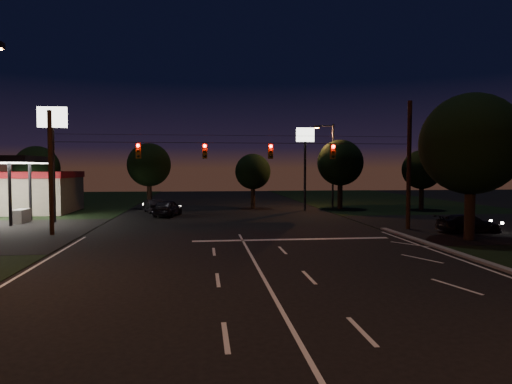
{
  "coord_description": "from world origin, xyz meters",
  "views": [
    {
      "loc": [
        -2.36,
        -15.45,
        4.32
      ],
      "look_at": [
        0.58,
        9.55,
        3.0
      ],
      "focal_mm": 32.0,
      "sensor_mm": 36.0,
      "label": 1
    }
  ],
  "objects": [
    {
      "name": "car_oncoming_b",
      "position": [
        -7.1,
        29.59,
        0.64
      ],
      "size": [
        2.5,
        4.14,
        1.29
      ],
      "primitive_type": "imported",
      "rotation": [
        0.0,
        0.0,
        3.45
      ],
      "color": "black",
      "rests_on": "ground"
    },
    {
      "name": "car_oncoming_a",
      "position": [
        -5.51,
        26.04,
        0.75
      ],
      "size": [
        2.7,
        4.69,
        1.5
      ],
      "primitive_type": "imported",
      "rotation": [
        0.0,
        0.0,
        2.92
      ],
      "color": "black",
      "rests_on": "ground"
    },
    {
      "name": "pole_sign_left_near",
      "position": [
        -14.0,
        22.0,
        6.98
      ],
      "size": [
        2.2,
        0.3,
        9.1
      ],
      "color": "black",
      "rests_on": "ground"
    },
    {
      "name": "car_cross",
      "position": [
        15.27,
        12.94,
        0.61
      ],
      "size": [
        4.22,
        1.72,
        1.23
      ],
      "primitive_type": "imported",
      "rotation": [
        0.0,
        0.0,
        1.57
      ],
      "color": "black",
      "rests_on": "ground"
    },
    {
      "name": "center_line",
      "position": [
        0.0,
        -6.0,
        0.01
      ],
      "size": [
        0.14,
        40.0,
        0.01
      ],
      "primitive_type": "cube",
      "color": "silver",
      "rests_on": "ground"
    },
    {
      "name": "cross_street_right",
      "position": [
        20.0,
        16.0,
        0.0
      ],
      "size": [
        20.0,
        16.0,
        0.02
      ],
      "primitive_type": "cube",
      "color": "black",
      "rests_on": "ground"
    },
    {
      "name": "tree_far_a",
      "position": [
        -17.98,
        30.12,
        4.26
      ],
      "size": [
        4.2,
        4.2,
        6.42
      ],
      "color": "black",
      "rests_on": "ground"
    },
    {
      "name": "signal_span",
      "position": [
        -0.0,
        14.96,
        5.5
      ],
      "size": [
        24.0,
        0.4,
        1.56
      ],
      "color": "black",
      "rests_on": "ground"
    },
    {
      "name": "tree_far_e",
      "position": [
        20.02,
        29.11,
        4.11
      ],
      "size": [
        4.0,
        4.0,
        6.18
      ],
      "color": "black",
      "rests_on": "ground"
    },
    {
      "name": "utility_pole_right",
      "position": [
        12.0,
        15.0,
        0.0
      ],
      "size": [
        0.3,
        0.3,
        9.0
      ],
      "primitive_type": "cylinder",
      "color": "black",
      "rests_on": "ground"
    },
    {
      "name": "ground",
      "position": [
        0.0,
        0.0,
        0.0
      ],
      "size": [
        140.0,
        140.0,
        0.0
      ],
      "primitive_type": "plane",
      "color": "black",
      "rests_on": "ground"
    },
    {
      "name": "tree_far_c",
      "position": [
        3.02,
        33.1,
        3.9
      ],
      "size": [
        3.8,
        3.8,
        5.86
      ],
      "color": "black",
      "rests_on": "ground"
    },
    {
      "name": "tree_far_b",
      "position": [
        -7.98,
        34.13,
        4.61
      ],
      "size": [
        4.6,
        4.6,
        6.98
      ],
      "color": "black",
      "rests_on": "ground"
    },
    {
      "name": "tree_right_near",
      "position": [
        13.53,
        10.17,
        5.68
      ],
      "size": [
        6.0,
        6.0,
        8.76
      ],
      "color": "black",
      "rests_on": "ground"
    },
    {
      "name": "utility_pole_left",
      "position": [
        -12.0,
        15.0,
        0.0
      ],
      "size": [
        0.28,
        0.28,
        8.0
      ],
      "primitive_type": "cylinder",
      "color": "black",
      "rests_on": "ground"
    },
    {
      "name": "stop_bar",
      "position": [
        3.0,
        11.5,
        0.01
      ],
      "size": [
        12.0,
        0.5,
        0.01
      ],
      "primitive_type": "cube",
      "color": "silver",
      "rests_on": "ground"
    },
    {
      "name": "street_light_right_far",
      "position": [
        11.24,
        32.0,
        5.24
      ],
      "size": [
        2.2,
        0.35,
        9.0
      ],
      "color": "black",
      "rests_on": "ground"
    },
    {
      "name": "tree_far_d",
      "position": [
        12.02,
        31.13,
        4.83
      ],
      "size": [
        4.8,
        4.8,
        7.3
      ],
      "color": "black",
      "rests_on": "ground"
    },
    {
      "name": "pole_sign_right",
      "position": [
        8.0,
        30.0,
        6.24
      ],
      "size": [
        1.8,
        0.3,
        8.4
      ],
      "color": "black",
      "rests_on": "ground"
    }
  ]
}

